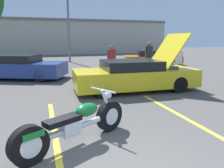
{
  "coord_description": "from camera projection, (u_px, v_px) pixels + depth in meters",
  "views": [
    {
      "loc": [
        -0.85,
        -2.35,
        1.99
      ],
      "look_at": [
        0.91,
        3.09,
        0.8
      ],
      "focal_mm": 35.0,
      "sensor_mm": 36.0,
      "label": 1
    }
  ],
  "objects": [
    {
      "name": "parking_stripe_middle",
      "position": [
        56.0,
        143.0,
        4.25
      ],
      "size": [
        0.12,
        5.36,
        0.01
      ],
      "primitive_type": "cube",
      "color": "yellow",
      "rests_on": "ground"
    },
    {
      "name": "parking_stripe_back",
      "position": [
        195.0,
        123.0,
        5.23
      ],
      "size": [
        0.12,
        5.36,
        0.01
      ],
      "primitive_type": "cube",
      "color": "yellow",
      "rests_on": "ground"
    },
    {
      "name": "far_building",
      "position": [
        47.0,
        36.0,
        28.12
      ],
      "size": [
        32.0,
        4.2,
        4.4
      ],
      "color": "#B2AD9E",
      "rests_on": "ground"
    },
    {
      "name": "light_pole",
      "position": [
        69.0,
        4.0,
        17.94
      ],
      "size": [
        1.21,
        0.28,
        8.76
      ],
      "color": "slate",
      "rests_on": "ground"
    },
    {
      "name": "motorcycle",
      "position": [
        75.0,
        125.0,
        4.1
      ],
      "size": [
        2.28,
        1.36,
        0.97
      ],
      "rotation": [
        0.0,
        0.0,
        0.51
      ],
      "color": "black",
      "rests_on": "ground"
    },
    {
      "name": "show_car_hood_open",
      "position": [
        136.0,
        75.0,
        8.47
      ],
      "size": [
        4.78,
        1.98,
        2.19
      ],
      "rotation": [
        0.0,
        0.0,
        -0.04
      ],
      "color": "yellow",
      "rests_on": "ground"
    },
    {
      "name": "parked_car_right_row",
      "position": [
        152.0,
        58.0,
        16.94
      ],
      "size": [
        4.64,
        2.99,
        1.1
      ],
      "rotation": [
        0.0,
        0.0,
        -0.31
      ],
      "color": "orange",
      "rests_on": "ground"
    },
    {
      "name": "parked_car_mid_row",
      "position": [
        20.0,
        67.0,
        10.94
      ],
      "size": [
        4.68,
        3.38,
        1.2
      ],
      "rotation": [
        0.0,
        0.0,
        -0.41
      ],
      "color": "navy",
      "rests_on": "ground"
    },
    {
      "name": "spectator_near_motorcycle",
      "position": [
        178.0,
        60.0,
        10.52
      ],
      "size": [
        0.52,
        0.21,
        1.62
      ],
      "color": "#38476B",
      "rests_on": "ground"
    },
    {
      "name": "spectator_midground",
      "position": [
        149.0,
        54.0,
        13.12
      ],
      "size": [
        0.52,
        0.23,
        1.78
      ],
      "color": "gray",
      "rests_on": "ground"
    },
    {
      "name": "spectator_far_lot",
      "position": [
        112.0,
        58.0,
        12.18
      ],
      "size": [
        0.52,
        0.21,
        1.61
      ],
      "color": "gray",
      "rests_on": "ground"
    }
  ]
}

